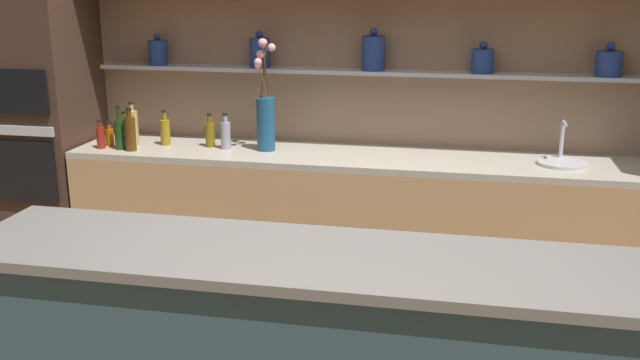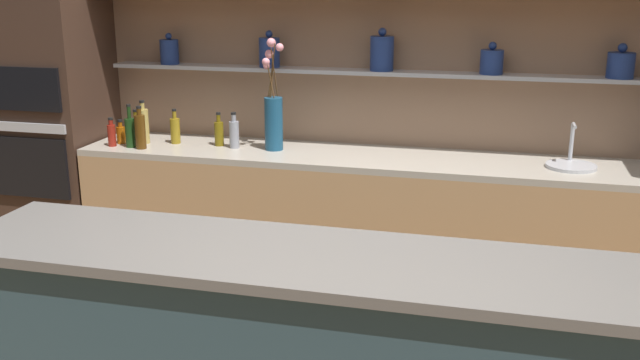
% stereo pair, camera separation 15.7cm
% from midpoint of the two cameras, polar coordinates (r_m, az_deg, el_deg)
% --- Properties ---
extents(back_wall_unit, '(5.20, 0.44, 2.60)m').
position_cam_midpoint_polar(back_wall_unit, '(4.60, 3.65, 10.46)').
color(back_wall_unit, '#937056').
rests_on(back_wall_unit, ground_plane).
extents(back_counter_unit, '(3.72, 0.62, 0.92)m').
position_cam_midpoint_polar(back_counter_unit, '(4.56, 2.48, -3.62)').
color(back_counter_unit, tan).
rests_on(back_counter_unit, ground_plane).
extents(oven_tower, '(0.68, 0.64, 2.10)m').
position_cam_midpoint_polar(oven_tower, '(5.22, -22.36, 4.42)').
color(oven_tower, '#3D281E').
rests_on(oven_tower, ground_plane).
extents(flower_vase, '(0.15, 0.17, 0.70)m').
position_cam_midpoint_polar(flower_vase, '(4.53, -5.39, 5.23)').
color(flower_vase, navy).
rests_on(flower_vase, back_counter_unit).
extents(sink_fixture, '(0.29, 0.29, 0.25)m').
position_cam_midpoint_polar(sink_fixture, '(4.41, 17.84, 1.50)').
color(sink_fixture, '#B7B7BC').
rests_on(sink_fixture, back_counter_unit).
extents(bottle_spirit_0, '(0.07, 0.07, 0.28)m').
position_cam_midpoint_polar(bottle_spirit_0, '(4.70, -15.87, 3.66)').
color(bottle_spirit_0, '#4C2D0C').
rests_on(bottle_spirit_0, back_counter_unit).
extents(bottle_sauce_1, '(0.05, 0.05, 0.19)m').
position_cam_midpoint_polar(bottle_sauce_1, '(4.82, -18.05, 3.34)').
color(bottle_sauce_1, maroon).
rests_on(bottle_sauce_1, back_counter_unit).
extents(bottle_wine_2, '(0.07, 0.07, 0.28)m').
position_cam_midpoint_polar(bottle_wine_2, '(4.76, -16.64, 3.59)').
color(bottle_wine_2, '#193814').
rests_on(bottle_wine_2, back_counter_unit).
extents(bottle_oil_3, '(0.06, 0.06, 0.23)m').
position_cam_midpoint_polar(bottle_oil_3, '(4.81, -13.21, 3.81)').
color(bottle_oil_3, olive).
rests_on(bottle_oil_3, back_counter_unit).
extents(bottle_sauce_4, '(0.06, 0.06, 0.16)m').
position_cam_midpoint_polar(bottle_sauce_4, '(4.89, -17.37, 3.38)').
color(bottle_sauce_4, '#9E4C0A').
rests_on(bottle_sauce_4, back_counter_unit).
extents(bottle_oil_5, '(0.06, 0.06, 0.22)m').
position_cam_midpoint_polar(bottle_oil_5, '(4.93, -16.22, 3.79)').
color(bottle_oil_5, brown).
rests_on(bottle_oil_5, back_counter_unit).
extents(bottle_spirit_6, '(0.06, 0.06, 0.23)m').
position_cam_midpoint_polar(bottle_spirit_6, '(4.62, -8.53, 3.64)').
color(bottle_spirit_6, gray).
rests_on(bottle_spirit_6, back_counter_unit).
extents(bottle_spirit_7, '(0.07, 0.07, 0.29)m').
position_cam_midpoint_polar(bottle_spirit_7, '(4.85, -15.66, 4.10)').
color(bottle_spirit_7, tan).
rests_on(bottle_spirit_7, back_counter_unit).
extents(bottle_oil_8, '(0.06, 0.06, 0.22)m').
position_cam_midpoint_polar(bottle_oil_8, '(4.70, -9.75, 3.67)').
color(bottle_oil_8, brown).
rests_on(bottle_oil_8, back_counter_unit).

